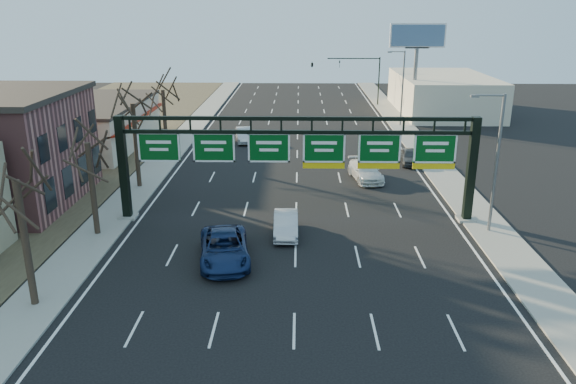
{
  "coord_description": "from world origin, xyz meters",
  "views": [
    {
      "loc": [
        0.17,
        -28.25,
        14.05
      ],
      "look_at": [
        -0.49,
        4.35,
        3.2
      ],
      "focal_mm": 35.0,
      "sensor_mm": 36.0,
      "label": 1
    }
  ],
  "objects_px": {
    "sign_gantry": "(299,154)",
    "car_silver_sedan": "(286,224)",
    "car_blue_suv": "(224,248)",
    "car_white_wagon": "(365,171)"
  },
  "relations": [
    {
      "from": "car_blue_suv",
      "to": "car_white_wagon",
      "type": "relative_size",
      "value": 1.15
    },
    {
      "from": "sign_gantry",
      "to": "car_silver_sedan",
      "type": "height_order",
      "value": "sign_gantry"
    },
    {
      "from": "car_blue_suv",
      "to": "car_silver_sedan",
      "type": "relative_size",
      "value": 1.36
    },
    {
      "from": "sign_gantry",
      "to": "car_silver_sedan",
      "type": "xyz_separation_m",
      "value": [
        -0.8,
        -2.76,
        -3.91
      ]
    },
    {
      "from": "car_blue_suv",
      "to": "car_silver_sedan",
      "type": "distance_m",
      "value": 5.29
    },
    {
      "from": "car_silver_sedan",
      "to": "car_white_wagon",
      "type": "bearing_deg",
      "value": 60.95
    },
    {
      "from": "car_blue_suv",
      "to": "car_white_wagon",
      "type": "bearing_deg",
      "value": 49.72
    },
    {
      "from": "car_silver_sedan",
      "to": "sign_gantry",
      "type": "bearing_deg",
      "value": 72.59
    },
    {
      "from": "sign_gantry",
      "to": "car_white_wagon",
      "type": "bearing_deg",
      "value": 59.15
    },
    {
      "from": "car_blue_suv",
      "to": "car_silver_sedan",
      "type": "bearing_deg",
      "value": 40.43
    }
  ]
}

